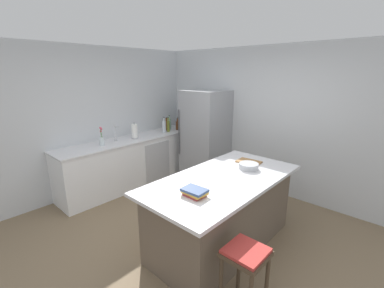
# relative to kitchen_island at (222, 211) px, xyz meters

# --- Properties ---
(ground_plane) EXTENTS (7.20, 7.20, 0.00)m
(ground_plane) POSITION_rel_kitchen_island_xyz_m (-0.32, -0.32, -0.46)
(ground_plane) COLOR #7A664C
(wall_rear) EXTENTS (6.00, 0.10, 2.60)m
(wall_rear) POSITION_rel_kitchen_island_xyz_m (-0.32, 1.93, 0.84)
(wall_rear) COLOR silver
(wall_rear) RESTS_ON ground_plane
(wall_left) EXTENTS (0.10, 6.00, 2.60)m
(wall_left) POSITION_rel_kitchen_island_xyz_m (-2.77, -0.32, 0.84)
(wall_left) COLOR silver
(wall_left) RESTS_ON ground_plane
(counter_run_left) EXTENTS (0.67, 2.89, 0.93)m
(counter_run_left) POSITION_rel_kitchen_island_xyz_m (-2.41, 0.35, 0.00)
(counter_run_left) COLOR white
(counter_run_left) RESTS_ON ground_plane
(kitchen_island) EXTENTS (1.06, 2.10, 0.92)m
(kitchen_island) POSITION_rel_kitchen_island_xyz_m (0.00, 0.00, 0.00)
(kitchen_island) COLOR brown
(kitchen_island) RESTS_ON ground_plane
(refrigerator) EXTENTS (0.80, 0.77, 1.81)m
(refrigerator) POSITION_rel_kitchen_island_xyz_m (-1.54, 1.51, 0.44)
(refrigerator) COLOR #93969B
(refrigerator) RESTS_ON ground_plane
(bar_stool) EXTENTS (0.36, 0.36, 0.66)m
(bar_stool) POSITION_rel_kitchen_island_xyz_m (0.73, -0.66, 0.07)
(bar_stool) COLOR #473828
(bar_stool) RESTS_ON ground_plane
(sink_faucet) EXTENTS (0.15, 0.05, 0.30)m
(sink_faucet) POSITION_rel_kitchen_island_xyz_m (-2.45, 0.04, 0.62)
(sink_faucet) COLOR silver
(sink_faucet) RESTS_ON counter_run_left
(flower_vase) EXTENTS (0.08, 0.08, 0.33)m
(flower_vase) POSITION_rel_kitchen_island_xyz_m (-2.38, -0.28, 0.56)
(flower_vase) COLOR silver
(flower_vase) RESTS_ON counter_run_left
(paper_towel_roll) EXTENTS (0.14, 0.14, 0.31)m
(paper_towel_roll) POSITION_rel_kitchen_island_xyz_m (-2.36, 0.39, 0.60)
(paper_towel_roll) COLOR gray
(paper_towel_roll) RESTS_ON counter_run_left
(wine_bottle) EXTENTS (0.07, 0.07, 0.37)m
(wine_bottle) POSITION_rel_kitchen_island_xyz_m (-2.37, 1.67, 0.61)
(wine_bottle) COLOR #19381E
(wine_bottle) RESTS_ON counter_run_left
(vinegar_bottle) EXTENTS (0.06, 0.06, 0.26)m
(vinegar_bottle) POSITION_rel_kitchen_island_xyz_m (-2.39, 1.59, 0.57)
(vinegar_bottle) COLOR #994C23
(vinegar_bottle) RESTS_ON counter_run_left
(syrup_bottle) EXTENTS (0.07, 0.07, 0.25)m
(syrup_bottle) POSITION_rel_kitchen_island_xyz_m (-2.32, 1.48, 0.56)
(syrup_bottle) COLOR #5B3319
(syrup_bottle) RESTS_ON counter_run_left
(gin_bottle) EXTENTS (0.07, 0.07, 0.31)m
(gin_bottle) POSITION_rel_kitchen_island_xyz_m (-2.48, 1.40, 0.59)
(gin_bottle) COLOR #8CB79E
(gin_bottle) RESTS_ON counter_run_left
(whiskey_bottle) EXTENTS (0.08, 0.08, 0.28)m
(whiskey_bottle) POSITION_rel_kitchen_island_xyz_m (-2.46, 1.29, 0.57)
(whiskey_bottle) COLOR brown
(whiskey_bottle) RESTS_ON counter_run_left
(olive_oil_bottle) EXTENTS (0.06, 0.06, 0.31)m
(olive_oil_bottle) POSITION_rel_kitchen_island_xyz_m (-2.31, 1.21, 0.59)
(olive_oil_bottle) COLOR olive
(olive_oil_bottle) RESTS_ON counter_run_left
(soda_bottle) EXTENTS (0.08, 0.08, 0.33)m
(soda_bottle) POSITION_rel_kitchen_island_xyz_m (-2.33, 1.11, 0.59)
(soda_bottle) COLOR silver
(soda_bottle) RESTS_ON counter_run_left
(cookbook_stack) EXTENTS (0.26, 0.20, 0.08)m
(cookbook_stack) POSITION_rel_kitchen_island_xyz_m (0.06, -0.59, 0.49)
(cookbook_stack) COLOR #A83338
(cookbook_stack) RESTS_ON kitchen_island
(mixing_bowl) EXTENTS (0.25, 0.25, 0.08)m
(mixing_bowl) POSITION_rel_kitchen_island_xyz_m (0.07, 0.47, 0.49)
(mixing_bowl) COLOR #B2B5BA
(mixing_bowl) RESTS_ON kitchen_island
(cutting_board) EXTENTS (0.34, 0.25, 0.02)m
(cutting_board) POSITION_rel_kitchen_island_xyz_m (-0.06, 0.69, 0.46)
(cutting_board) COLOR #9E7042
(cutting_board) RESTS_ON kitchen_island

